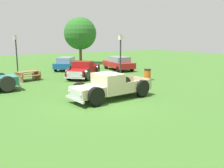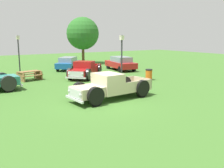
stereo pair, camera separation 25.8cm
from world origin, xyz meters
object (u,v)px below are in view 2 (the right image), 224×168
(lamp_post_far, at_px, (122,57))
(picnic_table, at_px, (30,74))
(sedan_distant_b, at_px, (68,63))
(pickup_truck_behind_left, at_px, (84,70))
(sedan_distant_a, at_px, (121,63))
(lamp_post_near, at_px, (19,54))
(pickup_truck_foreground, at_px, (107,87))
(oak_tree_east, at_px, (83,33))
(trash_can, at_px, (149,75))

(lamp_post_far, bearing_deg, picnic_table, 143.15)
(sedan_distant_b, bearing_deg, pickup_truck_behind_left, -98.20)
(sedan_distant_a, relative_size, lamp_post_near, 1.22)
(pickup_truck_foreground, distance_m, sedan_distant_b, 14.13)
(pickup_truck_foreground, distance_m, lamp_post_near, 12.97)
(pickup_truck_foreground, height_order, sedan_distant_a, pickup_truck_foreground)
(pickup_truck_behind_left, distance_m, sedan_distant_a, 6.25)
(picnic_table, bearing_deg, sedan_distant_a, 7.12)
(sedan_distant_a, xyz_separation_m, picnic_table, (-10.17, -1.27, -0.29))
(sedan_distant_a, height_order, oak_tree_east, oak_tree_east)
(trash_can, xyz_separation_m, oak_tree_east, (0.70, 14.72, 3.55))
(lamp_post_near, xyz_separation_m, oak_tree_east, (9.51, 5.96, 2.02))
(sedan_distant_b, bearing_deg, lamp_post_far, -84.11)
(sedan_distant_b, xyz_separation_m, lamp_post_near, (-5.43, -1.11, 1.26))
(pickup_truck_foreground, bearing_deg, trash_can, 31.39)
(pickup_truck_behind_left, bearing_deg, picnic_table, 163.20)
(sedan_distant_b, bearing_deg, sedan_distant_a, -34.39)
(pickup_truck_behind_left, bearing_deg, sedan_distant_b, 81.80)
(oak_tree_east, bearing_deg, lamp_post_far, -102.43)
(picnic_table, xyz_separation_m, trash_can, (8.73, -5.30, -0.01))
(picnic_table, relative_size, trash_can, 2.20)
(pickup_truck_foreground, distance_m, sedan_distant_a, 13.12)
(sedan_distant_b, distance_m, oak_tree_east, 7.14)
(pickup_truck_behind_left, distance_m, lamp_post_far, 4.04)
(sedan_distant_b, relative_size, picnic_table, 2.11)
(pickup_truck_foreground, height_order, lamp_post_near, lamp_post_near)
(sedan_distant_a, distance_m, trash_can, 6.73)
(pickup_truck_behind_left, distance_m, picnic_table, 4.71)
(picnic_table, bearing_deg, pickup_truck_behind_left, -16.80)
(pickup_truck_foreground, height_order, lamp_post_far, lamp_post_far)
(lamp_post_far, relative_size, oak_tree_east, 0.62)
(lamp_post_near, relative_size, oak_tree_east, 0.62)
(lamp_post_far, bearing_deg, trash_can, -13.27)
(sedan_distant_b, bearing_deg, picnic_table, -139.56)
(sedan_distant_b, bearing_deg, pickup_truck_foreground, -102.50)
(lamp_post_far, xyz_separation_m, trash_can, (2.42, -0.57, -1.54))
(sedan_distant_a, height_order, lamp_post_near, lamp_post_near)
(sedan_distant_a, height_order, trash_can, sedan_distant_a)
(pickup_truck_behind_left, height_order, lamp_post_far, lamp_post_far)
(pickup_truck_foreground, relative_size, sedan_distant_b, 1.20)
(pickup_truck_behind_left, relative_size, picnic_table, 2.24)
(sedan_distant_a, distance_m, picnic_table, 10.25)
(pickup_truck_foreground, height_order, oak_tree_east, oak_tree_east)
(pickup_truck_behind_left, xyz_separation_m, sedan_distant_a, (5.67, 2.63, 0.07))
(sedan_distant_b, distance_m, picnic_table, 7.04)
(pickup_truck_foreground, xyz_separation_m, pickup_truck_behind_left, (2.20, 7.87, -0.03))
(pickup_truck_behind_left, xyz_separation_m, lamp_post_far, (1.81, -3.37, 1.30))
(sedan_distant_a, distance_m, lamp_post_near, 10.54)
(pickup_truck_foreground, distance_m, pickup_truck_behind_left, 8.17)
(pickup_truck_behind_left, relative_size, sedan_distant_a, 1.01)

